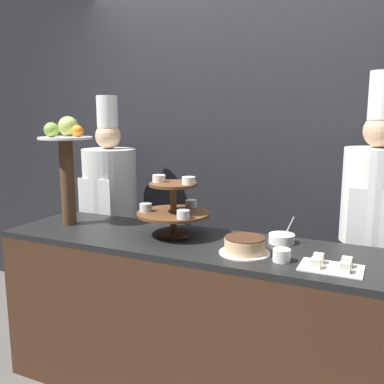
% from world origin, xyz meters
% --- Properties ---
extents(wall_back, '(10.00, 0.06, 2.80)m').
position_xyz_m(wall_back, '(0.00, 1.27, 1.40)').
color(wall_back, '#232328').
rests_on(wall_back, ground_plane).
extents(buffet_counter, '(2.11, 0.60, 0.92)m').
position_xyz_m(buffet_counter, '(0.00, 0.30, 0.46)').
color(buffet_counter, '#422819').
rests_on(buffet_counter, ground_plane).
extents(tiered_stand, '(0.41, 0.41, 0.34)m').
position_xyz_m(tiered_stand, '(-0.09, 0.36, 1.08)').
color(tiered_stand, brown).
rests_on(tiered_stand, buffet_counter).
extents(fruit_pedestal, '(0.32, 0.32, 0.67)m').
position_xyz_m(fruit_pedestal, '(-0.81, 0.31, 1.35)').
color(fruit_pedestal, brown).
rests_on(fruit_pedestal, buffet_counter).
extents(cake_round, '(0.25, 0.25, 0.08)m').
position_xyz_m(cake_round, '(0.37, 0.22, 0.96)').
color(cake_round, white).
rests_on(cake_round, buffet_counter).
extents(cup_white, '(0.08, 0.08, 0.06)m').
position_xyz_m(cup_white, '(0.57, 0.18, 0.95)').
color(cup_white, white).
rests_on(cup_white, buffet_counter).
extents(cake_square_tray, '(0.27, 0.18, 0.05)m').
position_xyz_m(cake_square_tray, '(0.79, 0.18, 0.93)').
color(cake_square_tray, white).
rests_on(cake_square_tray, buffet_counter).
extents(serving_bowl_far, '(0.14, 0.14, 0.15)m').
position_xyz_m(serving_bowl_far, '(0.50, 0.47, 0.94)').
color(serving_bowl_far, white).
rests_on(serving_bowl_far, buffet_counter).
extents(chef_left, '(0.40, 0.40, 1.73)m').
position_xyz_m(chef_left, '(-0.91, 0.89, 0.92)').
color(chef_left, black).
rests_on(chef_left, ground_plane).
extents(chef_center_left, '(0.37, 0.37, 1.83)m').
position_xyz_m(chef_center_left, '(0.93, 0.89, 0.98)').
color(chef_center_left, black).
rests_on(chef_center_left, ground_plane).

